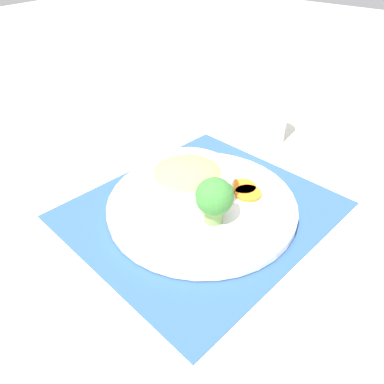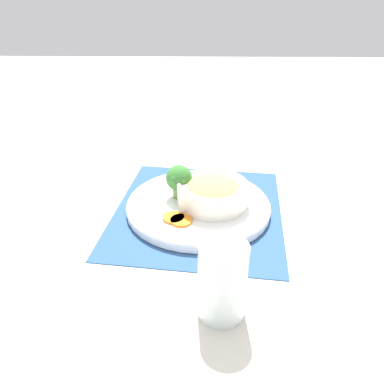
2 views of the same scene
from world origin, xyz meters
name	(u,v)px [view 1 (image 1 of 2)]	position (x,y,z in m)	size (l,w,h in m)	color
ground_plane	(202,210)	(0.00, 0.00, 0.00)	(4.00, 4.00, 0.00)	beige
placemat	(202,209)	(0.00, 0.00, 0.00)	(0.46, 0.42, 0.00)	#2D5184
plate	(202,203)	(0.00, 0.00, 0.02)	(0.32, 0.32, 0.02)	white
bowl	(189,179)	(0.00, -0.03, 0.05)	(0.16, 0.16, 0.06)	silver
broccoli_floret	(215,198)	(0.03, 0.04, 0.07)	(0.06, 0.06, 0.08)	#759E51
carrot_slice_near	(248,193)	(-0.06, 0.05, 0.02)	(0.05, 0.05, 0.01)	orange
carrot_slice_middle	(243,187)	(-0.08, 0.04, 0.02)	(0.05, 0.05, 0.01)	orange
water_glass	(270,116)	(-0.30, -0.04, 0.06)	(0.07, 0.07, 0.13)	silver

